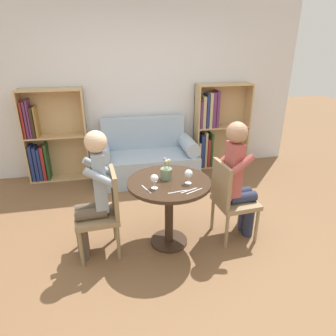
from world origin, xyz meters
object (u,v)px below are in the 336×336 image
at_px(wine_glass_right, 189,174).
at_px(chair_left, 104,209).
at_px(bookshelf_left, 48,140).
at_px(person_left, 93,193).
at_px(bookshelf_right, 214,127).
at_px(wine_glass_left, 154,179).
at_px(flower_vase, 166,172).
at_px(person_right, 239,178).
at_px(couch, 146,159).
at_px(chair_right, 230,197).

bearing_deg(wine_glass_right, chair_left, 173.82).
bearing_deg(chair_left, bookshelf_left, -162.21).
height_order(chair_left, person_left, person_left).
height_order(person_left, wine_glass_right, person_left).
relative_size(bookshelf_right, wine_glass_left, 9.80).
bearing_deg(flower_vase, wine_glass_left, -128.38).
height_order(bookshelf_right, person_right, bookshelf_right).
distance_m(bookshelf_left, flower_vase, 2.44).
distance_m(couch, flower_vase, 1.75).
bearing_deg(person_right, bookshelf_right, -17.43).
distance_m(chair_left, person_left, 0.22).
distance_m(person_left, person_right, 1.50).
xyz_separation_m(bookshelf_left, wine_glass_right, (1.64, -2.11, 0.20)).
relative_size(chair_right, wine_glass_left, 6.29).
distance_m(person_left, wine_glass_left, 0.61).
bearing_deg(person_right, bookshelf_left, 42.76).
relative_size(chair_left, wine_glass_right, 6.22).
xyz_separation_m(person_left, person_right, (1.50, -0.00, 0.02)).
xyz_separation_m(chair_left, person_right, (1.41, -0.01, 0.22)).
bearing_deg(person_left, bookshelf_right, 132.13).
bearing_deg(bookshelf_right, chair_right, -104.83).
distance_m(bookshelf_left, chair_left, 2.17).
relative_size(couch, person_left, 1.18).
bearing_deg(wine_glass_right, person_right, 7.84).
bearing_deg(chair_left, wine_glass_right, 79.99).
bearing_deg(couch, person_left, -113.17).
bearing_deg(person_left, chair_right, 85.59).
distance_m(chair_left, wine_glass_left, 0.62).
relative_size(chair_left, flower_vase, 3.98).
height_order(couch, chair_left, couch).
distance_m(bookshelf_right, chair_right, 2.11).
height_order(bookshelf_right, wine_glass_left, bookshelf_right).
xyz_separation_m(bookshelf_left, bookshelf_right, (2.67, -0.00, 0.05)).
distance_m(bookshelf_left, chair_right, 2.95).
xyz_separation_m(person_left, wine_glass_left, (0.58, -0.12, 0.15)).
bearing_deg(couch, flower_vase, -90.50).
bearing_deg(couch, chair_left, -110.89).
relative_size(couch, wine_glass_left, 10.82).
height_order(bookshelf_left, flower_vase, bookshelf_left).
bearing_deg(couch, wine_glass_right, -84.53).
distance_m(chair_right, person_right, 0.23).
xyz_separation_m(chair_right, person_right, (0.08, 0.01, 0.22)).
xyz_separation_m(bookshelf_left, chair_right, (2.13, -2.04, -0.15)).
distance_m(chair_right, wine_glass_left, 0.91).
distance_m(wine_glass_left, wine_glass_right, 0.35).
bearing_deg(person_left, wine_glass_left, 74.45).
relative_size(bookshelf_left, wine_glass_left, 9.80).
bearing_deg(bookshelf_left, wine_glass_right, -52.10).
bearing_deg(person_left, flower_vase, 91.95).
height_order(chair_left, wine_glass_right, chair_left).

